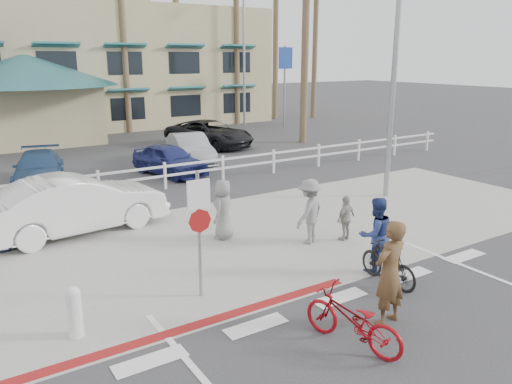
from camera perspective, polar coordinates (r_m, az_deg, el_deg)
ground at (r=10.00m, az=11.90°, el=-13.14°), size 140.00×140.00×0.00m
bike_path at (r=8.91m, az=21.33°, el=-17.73°), size 12.00×16.00×0.01m
sidewalk_plaza at (r=13.25m, az=-1.81°, el=-5.51°), size 22.00×7.00×0.01m
cross_street at (r=16.64m, az=-8.90°, el=-1.34°), size 40.00×5.00×0.01m
parking_lot at (r=25.41m, az=-17.67°, el=3.86°), size 50.00×16.00×0.01m
curb_red at (r=9.34m, az=-7.43°, el=-15.04°), size 7.00×0.25×0.02m
rail_fence at (r=18.49m, az=-10.07°, el=1.87°), size 29.40×0.16×1.00m
building at (r=38.09m, az=-20.79°, el=15.71°), size 28.00×16.00×11.30m
sign_post at (r=9.83m, az=-6.53°, el=-4.16°), size 0.50×0.10×2.90m
bollard_0 at (r=9.31m, az=-20.04°, el=-12.73°), size 0.26×0.26×0.95m
streetlight_0 at (r=17.33m, az=15.59°, el=14.04°), size 0.60×2.00×9.00m
streetlight_1 at (r=35.29m, az=-1.38°, el=15.31°), size 0.60×2.00×9.50m
info_sign at (r=34.78m, az=3.28°, el=12.07°), size 1.20×0.16×5.60m
palm_4 at (r=32.90m, az=-22.71°, el=19.01°), size 4.00×4.00×15.00m
palm_5 at (r=32.88m, az=-15.00°, el=17.88°), size 4.00×4.00×13.00m
palm_7 at (r=36.22m, az=-2.27°, el=18.86°), size 4.00×4.00×14.00m
palm_8 at (r=39.25m, az=2.28°, el=19.31°), size 4.00×4.00×15.00m
palm_9 at (r=40.19m, az=6.81°, el=17.69°), size 4.00×4.00×13.00m
palm_11 at (r=28.22m, az=5.73°, el=19.83°), size 4.00×4.00×14.00m
bike_red at (r=8.66m, az=10.93°, el=-14.17°), size 1.10×1.96×0.97m
rider_red at (r=9.28m, az=15.01°, el=-8.94°), size 0.76×0.55×1.96m
bike_black at (r=11.02m, az=14.86°, el=-7.90°), size 0.47×1.55×0.93m
rider_black at (r=11.48m, az=13.49°, el=-4.75°), size 0.93×0.79×1.72m
pedestrian_a at (r=12.87m, az=6.10°, el=-2.24°), size 1.27×1.04×1.71m
pedestrian_child at (r=13.27m, az=10.22°, el=-2.97°), size 0.76×0.46×1.22m
pedestrian_b at (r=13.18m, az=-3.75°, el=-2.00°), size 0.93×0.88×1.60m
car_white_sedan at (r=14.48m, az=-19.81°, el=-1.33°), size 5.00×2.24×1.59m
lot_car_1 at (r=20.55m, az=-23.57°, el=2.47°), size 2.61×4.48×1.22m
lot_car_2 at (r=20.69m, az=-9.85°, el=3.66°), size 2.33×3.95×1.26m
lot_car_3 at (r=22.80m, az=-7.54°, el=4.91°), size 2.12×4.23×1.33m
lot_car_5 at (r=26.95m, az=-5.34°, el=6.64°), size 3.93×5.57×1.41m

